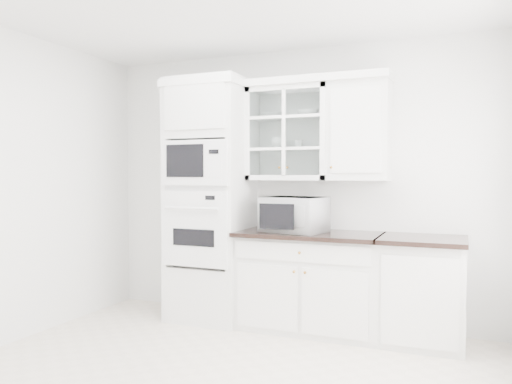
% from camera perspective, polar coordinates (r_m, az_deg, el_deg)
% --- Properties ---
extents(ground, '(4.00, 3.50, 0.01)m').
position_cam_1_polar(ground, '(3.71, -5.16, -20.99)').
color(ground, beige).
rests_on(ground, ground).
extents(room_shell, '(4.00, 3.50, 2.70)m').
position_cam_1_polar(room_shell, '(3.82, -2.21, 6.89)').
color(room_shell, white).
rests_on(room_shell, ground).
extents(oven_column, '(0.76, 0.68, 2.40)m').
position_cam_1_polar(oven_column, '(5.03, -5.24, -0.91)').
color(oven_column, white).
rests_on(oven_column, ground).
extents(base_cabinet_run, '(1.32, 0.67, 0.92)m').
position_cam_1_polar(base_cabinet_run, '(4.76, 6.17, -10.03)').
color(base_cabinet_run, white).
rests_on(base_cabinet_run, ground).
extents(extra_base_cabinet, '(0.72, 0.67, 0.92)m').
position_cam_1_polar(extra_base_cabinet, '(4.59, 18.44, -10.58)').
color(extra_base_cabinet, white).
rests_on(extra_base_cabinet, ground).
extents(upper_cabinet_glass, '(0.80, 0.33, 0.90)m').
position_cam_1_polar(upper_cabinet_glass, '(4.88, 3.85, 6.65)').
color(upper_cabinet_glass, white).
rests_on(upper_cabinet_glass, room_shell).
extents(upper_cabinet_solid, '(0.55, 0.33, 0.90)m').
position_cam_1_polar(upper_cabinet_solid, '(4.71, 11.71, 6.78)').
color(upper_cabinet_solid, white).
rests_on(upper_cabinet_solid, room_shell).
extents(crown_molding, '(2.14, 0.38, 0.07)m').
position_cam_1_polar(crown_molding, '(4.95, 2.59, 12.24)').
color(crown_molding, white).
rests_on(crown_molding, room_shell).
extents(countertop_microwave, '(0.65, 0.58, 0.33)m').
position_cam_1_polar(countertop_microwave, '(4.67, 4.46, -2.57)').
color(countertop_microwave, white).
rests_on(countertop_microwave, base_cabinet_run).
extents(bowl_a, '(0.24, 0.24, 0.05)m').
position_cam_1_polar(bowl_a, '(4.97, 2.07, 8.73)').
color(bowl_a, white).
rests_on(bowl_a, upper_cabinet_glass).
extents(bowl_b, '(0.22, 0.22, 0.06)m').
position_cam_1_polar(bowl_b, '(4.85, 5.92, 8.93)').
color(bowl_b, white).
rests_on(bowl_b, upper_cabinet_glass).
extents(cup_a, '(0.17, 0.17, 0.11)m').
position_cam_1_polar(cup_a, '(4.91, 2.55, 5.64)').
color(cup_a, white).
rests_on(cup_a, upper_cabinet_glass).
extents(cup_b, '(0.10, 0.10, 0.08)m').
position_cam_1_polar(cup_b, '(4.86, 4.89, 5.48)').
color(cup_b, white).
rests_on(cup_b, upper_cabinet_glass).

